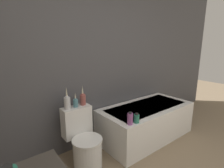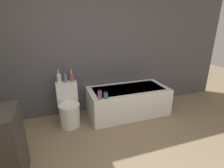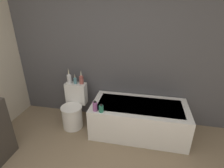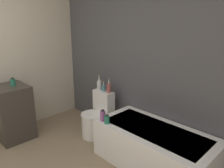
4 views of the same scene
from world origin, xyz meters
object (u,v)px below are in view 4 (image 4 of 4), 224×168
(vase_bronze, at_px, (109,87))
(soap_bottle_glass, at_px, (13,82))
(vase_gold, at_px, (99,84))
(vase_silver, at_px, (104,87))
(toilet, at_px, (96,117))
(shampoo_bottle_short, at_px, (107,120))
(bathtub, at_px, (154,148))
(shampoo_bottle_tall, at_px, (103,116))

(vase_bronze, bearing_deg, soap_bottle_glass, -130.71)
(vase_gold, distance_m, vase_silver, 0.12)
(toilet, height_order, vase_silver, vase_silver)
(vase_gold, relative_size, vase_silver, 1.50)
(vase_silver, bearing_deg, shampoo_bottle_short, -39.24)
(toilet, distance_m, vase_gold, 0.56)
(soap_bottle_glass, xyz_separation_m, vase_gold, (0.77, 1.15, -0.11))
(vase_gold, bearing_deg, vase_silver, -0.55)
(soap_bottle_glass, relative_size, vase_bronze, 0.51)
(soap_bottle_glass, bearing_deg, vase_silver, 52.27)
(bathtub, relative_size, soap_bottle_glass, 11.93)
(soap_bottle_glass, distance_m, vase_bronze, 1.54)
(shampoo_bottle_tall, bearing_deg, vase_bronze, 128.37)
(shampoo_bottle_tall, height_order, shampoo_bottle_short, shampoo_bottle_tall)
(vase_gold, xyz_separation_m, vase_silver, (0.11, -0.00, -0.03))
(vase_bronze, height_order, shampoo_bottle_short, vase_bronze)
(vase_gold, xyz_separation_m, vase_bronze, (0.23, 0.01, -0.01))
(vase_gold, height_order, vase_bronze, vase_gold)
(shampoo_bottle_tall, relative_size, shampoo_bottle_short, 1.30)
(bathtub, bearing_deg, toilet, -179.69)
(bathtub, height_order, vase_gold, vase_gold)
(bathtub, bearing_deg, shampoo_bottle_tall, -155.27)
(vase_silver, relative_size, shampoo_bottle_tall, 1.13)
(soap_bottle_glass, distance_m, vase_gold, 1.39)
(toilet, xyz_separation_m, shampoo_bottle_tall, (0.51, -0.30, 0.30))
(bathtub, xyz_separation_m, shampoo_bottle_short, (-0.57, -0.32, 0.33))
(vase_silver, distance_m, vase_bronze, 0.12)
(soap_bottle_glass, height_order, vase_bronze, soap_bottle_glass)
(bathtub, xyz_separation_m, soap_bottle_glass, (-2.06, -0.97, 0.68))
(vase_silver, bearing_deg, vase_bronze, 7.70)
(vase_gold, bearing_deg, shampoo_bottle_tall, -37.95)
(bathtub, height_order, vase_bronze, vase_bronze)
(bathtub, relative_size, vase_gold, 5.59)
(bathtub, height_order, soap_bottle_glass, soap_bottle_glass)
(vase_silver, distance_m, shampoo_bottle_short, 0.81)
(toilet, xyz_separation_m, vase_silver, (0.00, 0.18, 0.49))
(soap_bottle_glass, bearing_deg, toilet, 47.46)
(toilet, distance_m, vase_silver, 0.52)
(bathtub, bearing_deg, shampoo_bottle_short, -150.48)
(vase_silver, height_order, vase_bronze, vase_bronze)
(toilet, bearing_deg, vase_gold, 121.92)
(toilet, distance_m, vase_bronze, 0.56)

